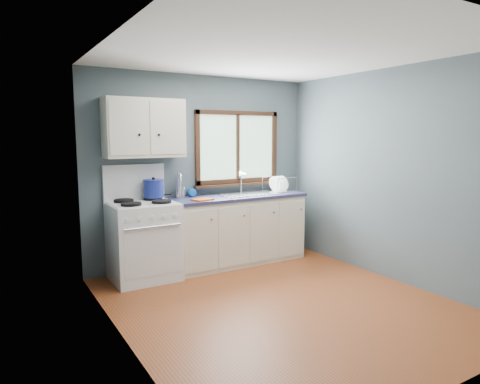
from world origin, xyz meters
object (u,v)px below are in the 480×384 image
utensil_crock (181,192)px  thermos (179,186)px  gas_range (143,238)px  skillet (153,195)px  base_cabinets (237,232)px  sink (248,199)px  stockpot (154,188)px  dish_rack (279,187)px

utensil_crock → thermos: (-0.05, -0.03, 0.08)m
gas_range → skillet: gas_range is taller
base_cabinets → sink: size_ratio=2.20×
base_cabinets → stockpot: bearing=173.9°
skillet → dish_rack: size_ratio=0.75×
skillet → utensil_crock: 0.40m
gas_range → utensil_crock: size_ratio=3.88×
skillet → utensil_crock: bearing=24.1°
gas_range → skillet: bearing=39.3°
base_cabinets → thermos: bearing=167.6°
sink → dish_rack: (0.55, 0.04, 0.12)m
gas_range → base_cabinets: 1.31m
skillet → dish_rack: bearing=11.9°
skillet → gas_range: bearing=-125.8°
base_cabinets → dish_rack: (0.73, 0.04, 0.57)m
sink → thermos: thermos is taller
skillet → dish_rack: 1.85m
skillet → dish_rack: dish_rack is taller
base_cabinets → skillet: size_ratio=5.19×
skillet → sink: bearing=8.8°
base_cabinets → sink: bearing=-0.1°
sink → dish_rack: 0.57m
gas_range → sink: gas_range is taller
gas_range → thermos: bearing=19.0°
stockpot → utensil_crock: 0.41m
stockpot → gas_range: bearing=-144.3°
thermos → stockpot: bearing=-171.9°
base_cabinets → utensil_crock: utensil_crock is taller
gas_range → sink: bearing=0.7°
gas_range → thermos: size_ratio=4.34×
utensil_crock → gas_range: bearing=-159.4°
gas_range → base_cabinets: gas_range is taller
sink → thermos: 0.98m
stockpot → base_cabinets: bearing=-6.1°
gas_range → thermos: (0.54, 0.19, 0.58)m
gas_range → stockpot: size_ratio=4.86×
thermos → dish_rack: size_ratio=0.66×
base_cabinets → sink: 0.48m
gas_range → base_cabinets: bearing=0.8°
sink → thermos: bearing=169.9°
skillet → utensil_crock: (0.40, 0.06, 0.01)m
gas_range → utensil_crock: gas_range is taller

